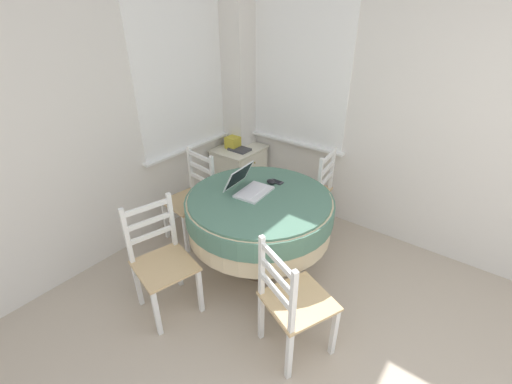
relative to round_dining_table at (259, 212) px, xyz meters
The scene contains 12 objects.
corner_room_shell 0.74m from the round_dining_table, 33.25° to the left, with size 4.58×4.84×2.55m.
round_dining_table is the anchor object (origin of this frame).
laptop 0.23m from the round_dining_table, 82.60° to the left, with size 0.34×0.34×0.21m.
computer_mouse 0.30m from the round_dining_table, 12.69° to the left, with size 0.05×0.08×0.04m.
cell_phone 0.33m from the round_dining_table, ahead, with size 0.06×0.12×0.01m.
dining_chair_near_back_window 0.85m from the round_dining_table, 89.53° to the left, with size 0.46×0.44×0.89m.
dining_chair_near_right_window 0.86m from the round_dining_table, ahead, with size 0.45×0.46×0.89m.
dining_chair_camera_near 0.86m from the round_dining_table, 128.38° to the right, with size 0.54×0.53×0.89m.
dining_chair_left_flank 0.86m from the round_dining_table, 157.57° to the left, with size 0.49×0.50×0.89m.
corner_cabinet 1.35m from the round_dining_table, 47.19° to the left, with size 0.56×0.47×0.65m.
storage_box 1.36m from the round_dining_table, 49.28° to the left, with size 0.19×0.14×0.13m.
book_on_cabinet 1.25m from the round_dining_table, 47.30° to the left, with size 0.16×0.23×0.02m.
Camera 1 is at (-0.81, 0.32, 2.12)m, focal length 24.00 mm.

